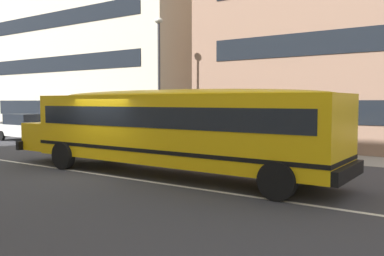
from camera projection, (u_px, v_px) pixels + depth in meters
The scene contains 7 objects.
ground_plane at pixel (102, 175), 13.61m from camera, with size 400.00×400.00×0.00m, color #38383D.
sidewalk_far at pixel (228, 150), 20.48m from camera, with size 120.00×3.00×0.01m, color gray.
lane_centreline at pixel (102, 175), 13.61m from camera, with size 110.00×0.16×0.01m, color silver.
school_bus at pixel (169, 125), 13.43m from camera, with size 12.55×2.99×2.80m.
parked_car_white_near_corner at pixel (26, 127), 25.29m from camera, with size 3.90×1.88×1.64m.
street_lamp at pixel (159, 65), 21.79m from camera, with size 0.44×0.44×6.80m.
apartment_block_far_left at pixel (110, 50), 33.85m from camera, with size 18.67×10.09×13.30m.
Camera 1 is at (10.14, -9.37, 2.44)m, focal length 38.60 mm.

